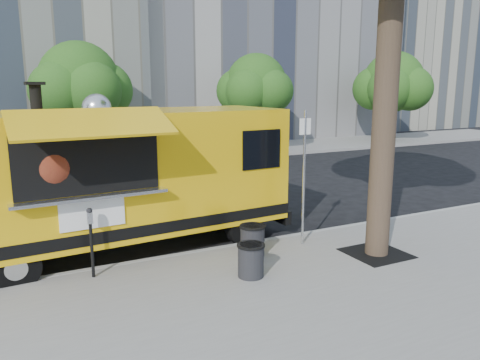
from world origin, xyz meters
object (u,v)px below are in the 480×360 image
(sign_post, at_px, (304,170))
(far_tree_b, at_px, (79,82))
(trash_bin_right, at_px, (252,240))
(trash_bin_left, at_px, (251,259))
(food_truck, at_px, (123,175))
(far_tree_c, at_px, (256,85))
(far_tree_d, at_px, (393,82))
(parking_meter, at_px, (91,234))

(sign_post, bearing_deg, far_tree_b, 100.15)
(far_tree_b, height_order, trash_bin_right, far_tree_b)
(trash_bin_left, relative_size, trash_bin_right, 0.96)
(food_truck, relative_size, trash_bin_left, 12.07)
(sign_post, height_order, food_truck, food_truck)
(food_truck, xyz_separation_m, trash_bin_left, (1.67, -2.82, -1.26))
(far_tree_b, distance_m, sign_post, 14.61)
(trash_bin_right, bearing_deg, sign_post, 6.40)
(far_tree_b, relative_size, far_tree_c, 1.06)
(far_tree_d, relative_size, food_truck, 0.74)
(far_tree_d, bearing_deg, far_tree_b, 179.70)
(far_tree_b, height_order, sign_post, far_tree_b)
(far_tree_c, xyz_separation_m, parking_meter, (-11.00, -13.75, -2.74))
(far_tree_d, relative_size, parking_meter, 4.23)
(far_tree_b, relative_size, far_tree_d, 0.97)
(far_tree_d, height_order, trash_bin_left, far_tree_d)
(sign_post, relative_size, food_truck, 0.39)
(sign_post, distance_m, food_truck, 3.97)
(far_tree_b, xyz_separation_m, trash_bin_right, (1.19, -14.40, -3.33))
(far_tree_c, relative_size, parking_meter, 3.90)
(sign_post, bearing_deg, far_tree_d, 40.70)
(parking_meter, height_order, trash_bin_left, parking_meter)
(sign_post, bearing_deg, trash_bin_left, -149.88)
(sign_post, xyz_separation_m, parking_meter, (-4.55, 0.20, -0.87))
(far_tree_d, xyz_separation_m, trash_bin_left, (-18.36, -15.26, -3.40))
(trash_bin_left, height_order, trash_bin_right, trash_bin_right)
(far_tree_b, relative_size, parking_meter, 4.12)
(food_truck, height_order, trash_bin_right, food_truck)
(parking_meter, relative_size, trash_bin_right, 2.03)
(far_tree_b, bearing_deg, far_tree_d, -0.30)
(far_tree_b, relative_size, sign_post, 1.83)
(far_tree_d, height_order, food_truck, far_tree_d)
(far_tree_d, distance_m, trash_bin_right, 23.09)
(trash_bin_right, bearing_deg, far_tree_b, 94.72)
(far_tree_c, bearing_deg, trash_bin_left, -119.04)
(far_tree_d, xyz_separation_m, sign_post, (-16.45, -14.15, -2.04))
(sign_post, xyz_separation_m, trash_bin_right, (-1.36, -0.15, -1.35))
(trash_bin_right, bearing_deg, parking_meter, 173.70)
(sign_post, height_order, parking_meter, sign_post)
(far_tree_d, height_order, trash_bin_right, far_tree_d)
(far_tree_b, distance_m, food_truck, 12.75)
(food_truck, bearing_deg, far_tree_c, 46.87)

